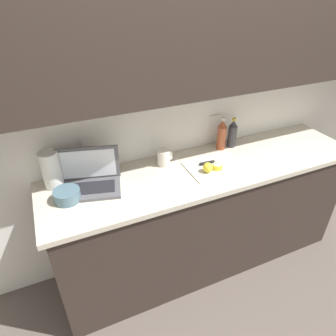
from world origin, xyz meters
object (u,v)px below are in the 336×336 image
at_px(bottle_green_soda, 232,134).
at_px(measuring_cup, 164,158).
at_px(lemon_half_cut, 218,166).
at_px(bottle_oil_tall, 222,135).
at_px(paper_towel_roll, 51,170).
at_px(bowl_white, 67,195).
at_px(knife, 210,162).
at_px(cutting_board, 215,166).
at_px(laptop, 90,179).
at_px(lemon_whole_beside, 208,168).

distance_m(bottle_green_soda, measuring_cup, 0.59).
relative_size(lemon_half_cut, bottle_oil_tall, 0.27).
distance_m(bottle_oil_tall, measuring_cup, 0.50).
relative_size(lemon_half_cut, paper_towel_roll, 0.28).
distance_m(lemon_half_cut, bowl_white, 0.99).
bearing_deg(measuring_cup, paper_towel_roll, 176.87).
distance_m(measuring_cup, bowl_white, 0.69).
bearing_deg(measuring_cup, knife, -23.68).
height_order(cutting_board, bowl_white, bowl_white).
bearing_deg(paper_towel_roll, bottle_green_soda, -0.02).
xyz_separation_m(lemon_half_cut, measuring_cup, (-0.31, 0.21, 0.03)).
xyz_separation_m(lemon_half_cut, bottle_oil_tall, (0.18, 0.25, 0.09)).
relative_size(lemon_half_cut, bottle_green_soda, 0.29).
bearing_deg(paper_towel_roll, measuring_cup, -3.13).
bearing_deg(laptop, lemon_whole_beside, 2.28).
relative_size(measuring_cup, bowl_white, 0.72).
distance_m(lemon_half_cut, lemon_whole_beside, 0.08).
distance_m(laptop, knife, 0.83).
xyz_separation_m(lemon_half_cut, lemon_whole_beside, (-0.08, -0.01, 0.02)).
bearing_deg(paper_towel_roll, knife, -9.49).
xyz_separation_m(cutting_board, paper_towel_roll, (-1.04, 0.21, 0.12)).
bearing_deg(cutting_board, lemon_half_cut, -94.51).
height_order(laptop, bowl_white, laptop).
bearing_deg(knife, paper_towel_roll, 174.55).
height_order(bowl_white, paper_towel_roll, paper_towel_roll).
bearing_deg(paper_towel_roll, bowl_white, -73.27).
bearing_deg(measuring_cup, bowl_white, -168.30).
bearing_deg(lemon_half_cut, bowl_white, 175.87).
xyz_separation_m(measuring_cup, bowl_white, (-0.68, -0.14, -0.02)).
relative_size(lemon_whole_beside, bowl_white, 0.44).
bearing_deg(knife, cutting_board, -69.81).
bearing_deg(lemon_whole_beside, lemon_half_cut, 4.67).
relative_size(knife, measuring_cup, 2.33).
distance_m(lemon_half_cut, paper_towel_roll, 1.07).
xyz_separation_m(cutting_board, measuring_cup, (-0.31, 0.17, 0.05)).
height_order(cutting_board, knife, knife).
distance_m(cutting_board, measuring_cup, 0.36).
bearing_deg(bottle_green_soda, knife, -148.94).
relative_size(cutting_board, knife, 1.50).
distance_m(knife, lemon_whole_beside, 0.11).
relative_size(cutting_board, bottle_green_soda, 1.68).
xyz_separation_m(laptop, lemon_half_cut, (0.83, -0.16, -0.03)).
relative_size(laptop, bottle_oil_tall, 1.67).
xyz_separation_m(laptop, knife, (0.83, -0.08, -0.04)).
height_order(knife, paper_towel_roll, paper_towel_roll).
height_order(knife, bowl_white, bowl_white).
distance_m(cutting_board, lemon_half_cut, 0.04).
bearing_deg(bowl_white, lemon_whole_beside, -4.92).
relative_size(laptop, measuring_cup, 3.75).
bearing_deg(bottle_oil_tall, knife, -137.80).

